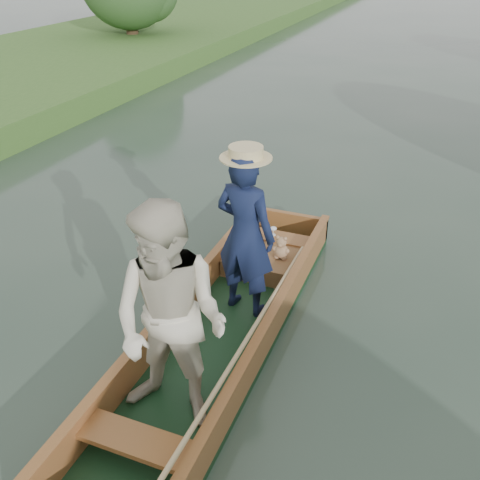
% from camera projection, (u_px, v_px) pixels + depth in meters
% --- Properties ---
extents(ground, '(120.00, 120.00, 0.00)m').
position_uv_depth(ground, '(219.00, 344.00, 5.63)').
color(ground, '#283D30').
rests_on(ground, ground).
extents(punt, '(1.13, 5.32, 2.12)m').
position_uv_depth(punt, '(208.00, 301.00, 4.97)').
color(punt, '#133219').
rests_on(punt, ground).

